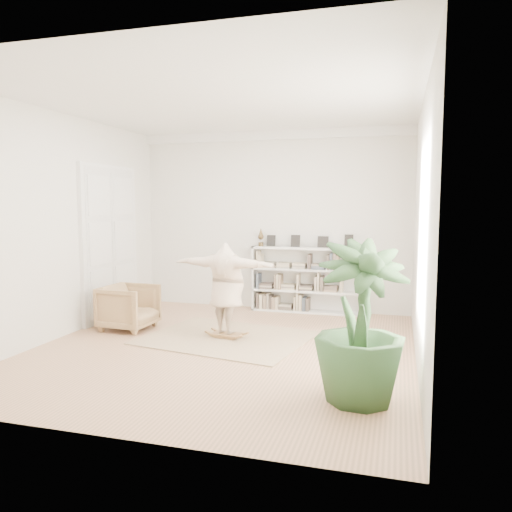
{
  "coord_description": "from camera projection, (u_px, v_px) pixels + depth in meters",
  "views": [
    {
      "loc": [
        2.47,
        -6.87,
        2.15
      ],
      "look_at": [
        0.39,
        0.4,
        1.36
      ],
      "focal_mm": 35.0,
      "sensor_mm": 36.0,
      "label": 1
    }
  ],
  "objects": [
    {
      "name": "person",
      "position": [
        226.0,
        286.0,
        7.92
      ],
      "size": [
        1.85,
        0.79,
        1.46
      ],
      "primitive_type": "imported",
      "rotation": [
        0.0,
        0.0,
        2.97
      ],
      "color": "beige",
      "rests_on": "rocker_board"
    },
    {
      "name": "rug",
      "position": [
        227.0,
        338.0,
        8.01
      ],
      "size": [
        2.81,
        2.4,
        0.02
      ],
      "primitive_type": "cube",
      "rotation": [
        0.0,
        0.0,
        -0.17
      ],
      "color": "tan",
      "rests_on": "floor"
    },
    {
      "name": "doors",
      "position": [
        110.0,
        244.0,
        9.3
      ],
      "size": [
        0.09,
        1.78,
        2.92
      ],
      "color": "white",
      "rests_on": "floor"
    },
    {
      "name": "armchair",
      "position": [
        129.0,
        307.0,
        8.57
      ],
      "size": [
        0.88,
        0.86,
        0.77
      ],
      "primitive_type": "imported",
      "rotation": [
        0.0,
        0.0,
        1.52
      ],
      "color": "#A58757",
      "rests_on": "floor"
    },
    {
      "name": "floor",
      "position": [
        224.0,
        348.0,
        7.47
      ],
      "size": [
        6.0,
        6.0,
        0.0
      ],
      "primitive_type": "plane",
      "color": "#98704E",
      "rests_on": "ground"
    },
    {
      "name": "bookshelf",
      "position": [
        307.0,
        281.0,
        9.89
      ],
      "size": [
        2.2,
        0.35,
        1.64
      ],
      "color": "silver",
      "rests_on": "floor"
    },
    {
      "name": "room_shell",
      "position": [
        272.0,
        135.0,
        9.91
      ],
      "size": [
        6.0,
        6.0,
        6.0
      ],
      "color": "silver",
      "rests_on": "floor"
    },
    {
      "name": "houseplant",
      "position": [
        360.0,
        322.0,
        5.37
      ],
      "size": [
        1.31,
        1.31,
        1.77
      ],
      "primitive_type": "imported",
      "rotation": [
        0.0,
        0.0,
        0.42
      ],
      "color": "#294B25",
      "rests_on": "floor"
    },
    {
      "name": "rocker_board",
      "position": [
        227.0,
        334.0,
        8.0
      ],
      "size": [
        0.51,
        0.36,
        0.1
      ],
      "rotation": [
        0.0,
        0.0,
        -0.17
      ],
      "color": "olive",
      "rests_on": "rug"
    }
  ]
}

